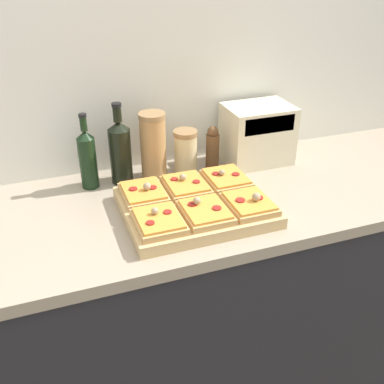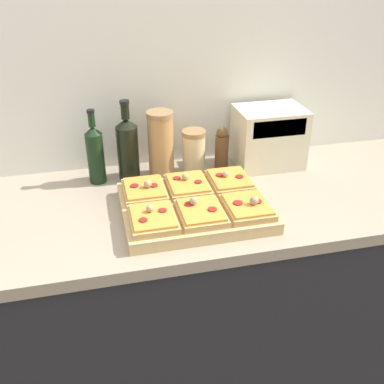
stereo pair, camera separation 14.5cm
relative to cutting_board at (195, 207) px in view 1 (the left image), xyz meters
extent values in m
cube|color=silver|center=(-0.06, 0.44, 0.32)|extent=(6.00, 0.06, 2.50)
cube|color=#232328|center=(-0.06, 0.08, -0.49)|extent=(2.60, 0.64, 0.87)
cube|color=gray|center=(-0.06, 0.08, -0.04)|extent=(2.63, 0.67, 0.04)
cube|color=tan|center=(0.00, 0.00, 0.00)|extent=(0.46, 0.37, 0.04)
cube|color=tan|center=(-0.15, 0.09, 0.03)|extent=(0.14, 0.17, 0.02)
cube|color=orange|center=(-0.15, 0.09, 0.04)|extent=(0.12, 0.15, 0.01)
cylinder|color=maroon|center=(-0.18, 0.10, 0.05)|extent=(0.03, 0.03, 0.00)
cylinder|color=maroon|center=(-0.12, 0.09, 0.05)|extent=(0.03, 0.03, 0.00)
sphere|color=tan|center=(-0.14, 0.08, 0.06)|extent=(0.03, 0.03, 0.03)
cube|color=tan|center=(0.00, 0.09, 0.03)|extent=(0.14, 0.17, 0.02)
cube|color=orange|center=(0.00, 0.09, 0.04)|extent=(0.12, 0.15, 0.01)
cylinder|color=maroon|center=(-0.03, 0.12, 0.05)|extent=(0.02, 0.02, 0.00)
cylinder|color=maroon|center=(0.03, 0.08, 0.05)|extent=(0.02, 0.02, 0.00)
sphere|color=tan|center=(-0.01, 0.10, 0.06)|extent=(0.02, 0.02, 0.02)
cube|color=tan|center=(0.15, 0.09, 0.03)|extent=(0.14, 0.17, 0.02)
cube|color=orange|center=(0.15, 0.09, 0.04)|extent=(0.12, 0.15, 0.01)
cylinder|color=maroon|center=(0.12, 0.11, 0.05)|extent=(0.03, 0.03, 0.00)
cylinder|color=maroon|center=(0.18, 0.08, 0.05)|extent=(0.03, 0.03, 0.00)
sphere|color=tan|center=(0.13, 0.09, 0.06)|extent=(0.02, 0.02, 0.02)
cube|color=tan|center=(-0.15, -0.09, 0.03)|extent=(0.14, 0.17, 0.02)
cube|color=orange|center=(-0.15, -0.09, 0.04)|extent=(0.12, 0.15, 0.01)
cylinder|color=maroon|center=(-0.18, -0.12, 0.05)|extent=(0.02, 0.02, 0.00)
cylinder|color=maroon|center=(-0.12, -0.08, 0.05)|extent=(0.02, 0.02, 0.00)
sphere|color=tan|center=(-0.15, -0.07, 0.06)|extent=(0.02, 0.02, 0.02)
cube|color=tan|center=(0.00, -0.09, 0.03)|extent=(0.14, 0.17, 0.02)
cube|color=orange|center=(0.00, -0.09, 0.04)|extent=(0.12, 0.15, 0.01)
cylinder|color=maroon|center=(-0.03, -0.06, 0.05)|extent=(0.03, 0.03, 0.00)
cylinder|color=maroon|center=(0.03, -0.10, 0.05)|extent=(0.03, 0.03, 0.00)
sphere|color=tan|center=(-0.02, -0.06, 0.06)|extent=(0.02, 0.02, 0.02)
cube|color=tan|center=(0.15, -0.09, 0.03)|extent=(0.14, 0.17, 0.02)
cube|color=orange|center=(0.15, -0.09, 0.04)|extent=(0.12, 0.15, 0.01)
cylinder|color=maroon|center=(0.12, -0.09, 0.05)|extent=(0.03, 0.03, 0.00)
cylinder|color=maroon|center=(0.18, -0.09, 0.05)|extent=(0.03, 0.03, 0.00)
sphere|color=tan|center=(0.16, -0.10, 0.06)|extent=(0.03, 0.03, 0.03)
cylinder|color=black|center=(-0.29, 0.29, 0.07)|extent=(0.06, 0.06, 0.18)
cone|color=black|center=(-0.29, 0.29, 0.18)|extent=(0.06, 0.06, 0.03)
cylinder|color=black|center=(-0.29, 0.29, 0.22)|extent=(0.02, 0.02, 0.05)
cylinder|color=black|center=(-0.29, 0.29, 0.25)|extent=(0.03, 0.03, 0.01)
cylinder|color=black|center=(-0.18, 0.29, 0.08)|extent=(0.08, 0.08, 0.20)
cone|color=black|center=(-0.18, 0.29, 0.20)|extent=(0.08, 0.08, 0.03)
cylinder|color=black|center=(-0.18, 0.29, 0.24)|extent=(0.03, 0.03, 0.05)
cylinder|color=black|center=(-0.18, 0.29, 0.27)|extent=(0.03, 0.03, 0.01)
cylinder|color=#AD7F4C|center=(-0.06, 0.29, 0.09)|extent=(0.09, 0.09, 0.23)
cylinder|color=#937047|center=(-0.06, 0.29, 0.22)|extent=(0.10, 0.10, 0.02)
cylinder|color=beige|center=(0.07, 0.29, 0.05)|extent=(0.09, 0.09, 0.15)
cylinder|color=#937047|center=(0.07, 0.29, 0.14)|extent=(0.09, 0.09, 0.02)
cylinder|color=brown|center=(0.18, 0.29, 0.05)|extent=(0.05, 0.05, 0.13)
sphere|color=brown|center=(0.18, 0.29, 0.13)|extent=(0.04, 0.04, 0.04)
cube|color=beige|center=(0.36, 0.29, 0.09)|extent=(0.25, 0.19, 0.23)
cube|color=black|center=(0.36, 0.20, 0.16)|extent=(0.20, 0.01, 0.06)
cube|color=black|center=(0.50, 0.29, 0.10)|extent=(0.02, 0.02, 0.02)
camera|label=1|loc=(-0.43, -1.16, 0.75)|focal=42.00mm
camera|label=2|loc=(-0.29, -1.20, 0.75)|focal=42.00mm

